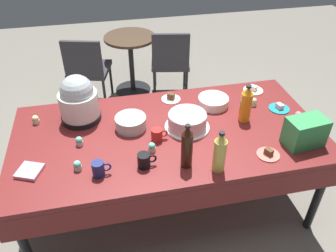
{
  "coord_description": "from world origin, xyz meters",
  "views": [
    {
      "loc": [
        -0.4,
        -1.89,
        2.24
      ],
      "look_at": [
        0.0,
        0.0,
        0.8
      ],
      "focal_mm": 36.49,
      "sensor_mm": 36.0,
      "label": 1
    }
  ],
  "objects_px": {
    "glass_salad_bowl": "(131,123)",
    "dessert_plate_teal": "(279,108)",
    "slow_cooker": "(78,100)",
    "soda_bottle_ginger_ale": "(220,153)",
    "dessert_plate_white": "(171,98)",
    "round_cafe_table": "(131,54)",
    "cupcake_rose": "(152,147)",
    "potluck_table": "(168,138)",
    "cupcake_mint": "(79,141)",
    "dessert_plate_coral": "(268,154)",
    "frosted_layer_cake": "(187,121)",
    "maroon_chair_left": "(87,67)",
    "coffee_mug_navy": "(99,169)",
    "soda_bottle_orange_juice": "(246,104)",
    "soda_bottle_cola": "(187,147)",
    "soda_carton": "(305,132)",
    "maroon_chair_right": "(170,59)",
    "cupcake_lemon": "(77,166)",
    "ceramic_snack_bowl": "(213,101)",
    "cupcake_cocoa": "(298,116)",
    "cupcake_vanilla": "(36,120)",
    "coffee_mug_black": "(144,160)",
    "dessert_plate_cream": "(253,90)",
    "cupcake_berry": "(254,102)",
    "coffee_mug_red": "(157,135)"
  },
  "relations": [
    {
      "from": "maroon_chair_left",
      "to": "cupcake_cocoa",
      "type": "bearing_deg",
      "value": -48.07
    },
    {
      "from": "potluck_table",
      "to": "slow_cooker",
      "type": "relative_size",
      "value": 6.05
    },
    {
      "from": "ceramic_snack_bowl",
      "to": "cupcake_cocoa",
      "type": "distance_m",
      "value": 0.64
    },
    {
      "from": "frosted_layer_cake",
      "to": "maroon_chair_left",
      "type": "height_order",
      "value": "frosted_layer_cake"
    },
    {
      "from": "glass_salad_bowl",
      "to": "dessert_plate_coral",
      "type": "distance_m",
      "value": 0.97
    },
    {
      "from": "dessert_plate_coral",
      "to": "cupcake_lemon",
      "type": "distance_m",
      "value": 1.23
    },
    {
      "from": "slow_cooker",
      "to": "cupcake_rose",
      "type": "bearing_deg",
      "value": -46.09
    },
    {
      "from": "dessert_plate_teal",
      "to": "soda_bottle_ginger_ale",
      "type": "xyz_separation_m",
      "value": [
        -0.69,
        -0.55,
        0.13
      ]
    },
    {
      "from": "coffee_mug_black",
      "to": "ceramic_snack_bowl",
      "type": "bearing_deg",
      "value": 42.19
    },
    {
      "from": "soda_carton",
      "to": "maroon_chair_right",
      "type": "xyz_separation_m",
      "value": [
        -0.49,
        1.99,
        -0.36
      ]
    },
    {
      "from": "dessert_plate_coral",
      "to": "cupcake_lemon",
      "type": "bearing_deg",
      "value": 174.24
    },
    {
      "from": "slow_cooker",
      "to": "dessert_plate_white",
      "type": "bearing_deg",
      "value": 10.04
    },
    {
      "from": "dessert_plate_teal",
      "to": "cupcake_rose",
      "type": "bearing_deg",
      "value": -164.86
    },
    {
      "from": "maroon_chair_left",
      "to": "frosted_layer_cake",
      "type": "bearing_deg",
      "value": -66.65
    },
    {
      "from": "slow_cooker",
      "to": "soda_bottle_orange_juice",
      "type": "height_order",
      "value": "slow_cooker"
    },
    {
      "from": "dessert_plate_coral",
      "to": "soda_bottle_orange_juice",
      "type": "distance_m",
      "value": 0.43
    },
    {
      "from": "soda_bottle_orange_juice",
      "to": "soda_bottle_cola",
      "type": "distance_m",
      "value": 0.67
    },
    {
      "from": "ceramic_snack_bowl",
      "to": "dessert_plate_cream",
      "type": "relative_size",
      "value": 1.44
    },
    {
      "from": "dessert_plate_cream",
      "to": "slow_cooker",
      "type": "bearing_deg",
      "value": -175.26
    },
    {
      "from": "dessert_plate_teal",
      "to": "dessert_plate_cream",
      "type": "relative_size",
      "value": 0.97
    },
    {
      "from": "dessert_plate_cream",
      "to": "soda_bottle_cola",
      "type": "relative_size",
      "value": 0.53
    },
    {
      "from": "slow_cooker",
      "to": "maroon_chair_left",
      "type": "bearing_deg",
      "value": 88.61
    },
    {
      "from": "potluck_table",
      "to": "soda_carton",
      "type": "height_order",
      "value": "soda_carton"
    },
    {
      "from": "frosted_layer_cake",
      "to": "coffee_mug_navy",
      "type": "distance_m",
      "value": 0.74
    },
    {
      "from": "dessert_plate_teal",
      "to": "soda_bottle_cola",
      "type": "distance_m",
      "value": 1.0
    },
    {
      "from": "potluck_table",
      "to": "frosted_layer_cake",
      "type": "bearing_deg",
      "value": 7.07
    },
    {
      "from": "cupcake_mint",
      "to": "maroon_chair_left",
      "type": "xyz_separation_m",
      "value": [
        0.05,
        1.69,
        -0.29
      ]
    },
    {
      "from": "potluck_table",
      "to": "cupcake_mint",
      "type": "relative_size",
      "value": 32.59
    },
    {
      "from": "cupcake_mint",
      "to": "soda_bottle_ginger_ale",
      "type": "relative_size",
      "value": 0.23
    },
    {
      "from": "soda_bottle_ginger_ale",
      "to": "coffee_mug_navy",
      "type": "relative_size",
      "value": 2.48
    },
    {
      "from": "frosted_layer_cake",
      "to": "coffee_mug_navy",
      "type": "bearing_deg",
      "value": -151.25
    },
    {
      "from": "cupcake_mint",
      "to": "soda_bottle_cola",
      "type": "xyz_separation_m",
      "value": [
        0.66,
        -0.34,
        0.12
      ]
    },
    {
      "from": "ceramic_snack_bowl",
      "to": "coffee_mug_red",
      "type": "relative_size",
      "value": 2.06
    },
    {
      "from": "cupcake_mint",
      "to": "soda_bottle_orange_juice",
      "type": "distance_m",
      "value": 1.21
    },
    {
      "from": "soda_bottle_orange_juice",
      "to": "soda_bottle_cola",
      "type": "height_order",
      "value": "soda_bottle_cola"
    },
    {
      "from": "ceramic_snack_bowl",
      "to": "maroon_chair_left",
      "type": "relative_size",
      "value": 0.28
    },
    {
      "from": "ceramic_snack_bowl",
      "to": "cupcake_mint",
      "type": "xyz_separation_m",
      "value": [
        -1.04,
        -0.28,
        -0.0
      ]
    },
    {
      "from": "slow_cooker",
      "to": "cupcake_berry",
      "type": "relative_size",
      "value": 5.38
    },
    {
      "from": "dessert_plate_white",
      "to": "round_cafe_table",
      "type": "height_order",
      "value": "dessert_plate_white"
    },
    {
      "from": "glass_salad_bowl",
      "to": "maroon_chair_left",
      "type": "height_order",
      "value": "maroon_chair_left"
    },
    {
      "from": "slow_cooker",
      "to": "soda_bottle_ginger_ale",
      "type": "distance_m",
      "value": 1.1
    },
    {
      "from": "cupcake_lemon",
      "to": "dessert_plate_cream",
      "type": "bearing_deg",
      "value": 24.62
    },
    {
      "from": "glass_salad_bowl",
      "to": "dessert_plate_teal",
      "type": "distance_m",
      "value": 1.17
    },
    {
      "from": "cupcake_rose",
      "to": "soda_bottle_ginger_ale",
      "type": "xyz_separation_m",
      "value": [
        0.37,
        -0.26,
        0.1
      ]
    },
    {
      "from": "cupcake_mint",
      "to": "ceramic_snack_bowl",
      "type": "bearing_deg",
      "value": 15.18
    },
    {
      "from": "cupcake_vanilla",
      "to": "coffee_mug_black",
      "type": "bearing_deg",
      "value": -41.09
    },
    {
      "from": "soda_carton",
      "to": "round_cafe_table",
      "type": "height_order",
      "value": "soda_carton"
    },
    {
      "from": "cupcake_lemon",
      "to": "ceramic_snack_bowl",
      "type": "bearing_deg",
      "value": 26.49
    },
    {
      "from": "ceramic_snack_bowl",
      "to": "soda_bottle_orange_juice",
      "type": "distance_m",
      "value": 0.3
    },
    {
      "from": "dessert_plate_white",
      "to": "cupcake_lemon",
      "type": "xyz_separation_m",
      "value": [
        -0.74,
        -0.68,
        0.02
      ]
    }
  ]
}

